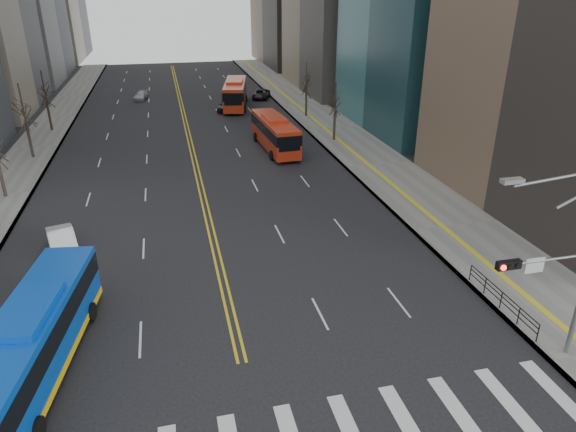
% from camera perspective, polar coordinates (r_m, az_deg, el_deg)
% --- Properties ---
extents(sidewalk_right, '(7.00, 130.00, 0.15)m').
position_cam_1_polar(sidewalk_right, '(64.36, 5.00, 9.67)').
color(sidewalk_right, slate).
rests_on(sidewalk_right, ground).
extents(sidewalk_left, '(5.00, 130.00, 0.15)m').
position_cam_1_polar(sidewalk_left, '(62.82, -26.20, 6.90)').
color(sidewalk_left, slate).
rests_on(sidewalk_left, ground).
extents(centerline, '(0.55, 100.00, 0.01)m').
position_cam_1_polar(centerline, '(70.97, -11.43, 10.61)').
color(centerline, gold).
rests_on(centerline, ground).
extents(signal_mast, '(5.37, 0.37, 9.39)m').
position_cam_1_polar(signal_mast, '(25.43, 28.14, -5.35)').
color(signal_mast, gray).
rests_on(signal_mast, ground).
extents(pedestrian_railing, '(0.06, 6.06, 1.02)m').
position_cam_1_polar(pedestrian_railing, '(30.27, 22.63, -8.35)').
color(pedestrian_railing, black).
rests_on(pedestrian_railing, sidewalk_right).
extents(street_trees, '(35.20, 47.20, 7.60)m').
position_cam_1_polar(street_trees, '(50.14, -18.94, 9.93)').
color(street_trees, '#2D211B').
rests_on(street_trees, ground).
extents(blue_bus, '(4.46, 12.53, 3.57)m').
position_cam_1_polar(blue_bus, '(25.99, -26.45, -12.12)').
color(blue_bus, '#0C46B9').
rests_on(blue_bus, ground).
extents(red_bus_near, '(3.25, 11.32, 3.55)m').
position_cam_1_polar(red_bus_near, '(55.41, -1.49, 9.39)').
color(red_bus_near, red).
rests_on(red_bus_near, ground).
extents(red_bus_far, '(5.12, 12.57, 3.86)m').
position_cam_1_polar(red_bus_far, '(76.39, -5.88, 13.55)').
color(red_bus_far, red).
rests_on(red_bus_far, ground).
extents(car_white, '(2.80, 4.91, 1.53)m').
position_cam_1_polar(car_white, '(36.85, -23.77, -2.70)').
color(car_white, white).
rests_on(car_white, ground).
extents(car_dark_mid, '(3.59, 4.99, 1.58)m').
position_cam_1_polar(car_dark_mid, '(74.15, -6.81, 12.11)').
color(car_dark_mid, black).
rests_on(car_dark_mid, ground).
extents(car_silver, '(2.52, 4.31, 1.17)m').
position_cam_1_polar(car_silver, '(84.41, -16.04, 12.70)').
color(car_silver, '#A5A5AA').
rests_on(car_silver, ground).
extents(car_dark_far, '(3.87, 5.42, 1.37)m').
position_cam_1_polar(car_dark_far, '(82.32, -3.01, 13.38)').
color(car_dark_far, black).
rests_on(car_dark_far, ground).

